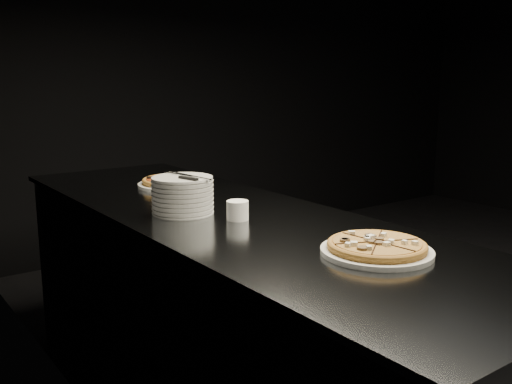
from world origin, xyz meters
TOP-DOWN VIEW (x-y plane):
  - wall_left at (-2.50, 0.00)m, footprint 0.02×5.00m
  - wall_back at (0.00, 2.50)m, footprint 5.00×0.02m
  - counter at (-2.13, 0.00)m, footprint 0.74×2.44m
  - pizza_mushroom at (-2.06, -0.66)m, footprint 0.37×0.37m
  - pizza_tomato at (-2.04, 0.56)m, footprint 0.34×0.34m
  - plate_stack at (-2.26, 0.09)m, footprint 0.22×0.22m
  - cutlery at (-2.25, 0.07)m, footprint 0.07×0.24m
  - ramekin at (-2.16, -0.11)m, footprint 0.08×0.08m

SIDE VIEW (x-z plane):
  - counter at x=-2.13m, z-range 0.00..0.92m
  - pizza_mushroom at x=-2.06m, z-range 0.92..0.96m
  - pizza_tomato at x=-2.04m, z-range 0.92..0.96m
  - ramekin at x=-2.16m, z-range 0.92..0.99m
  - plate_stack at x=-2.26m, z-range 0.92..1.05m
  - cutlery at x=-2.25m, z-range 1.05..1.06m
  - wall_left at x=-2.50m, z-range 0.00..2.80m
  - wall_back at x=0.00m, z-range 0.00..2.80m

